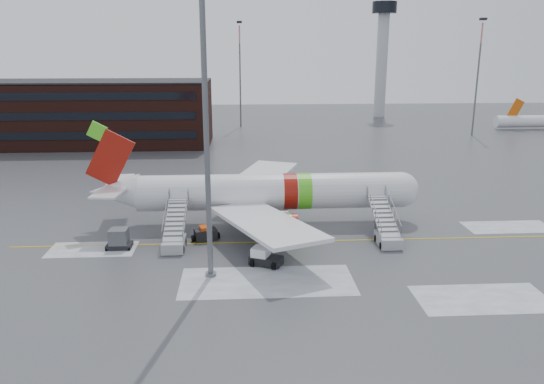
{
  "coord_description": "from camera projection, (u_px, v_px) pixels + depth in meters",
  "views": [
    {
      "loc": [
        -7.91,
        -49.31,
        18.18
      ],
      "look_at": [
        -4.87,
        2.82,
        4.0
      ],
      "focal_mm": 35.0,
      "sensor_mm": 36.0,
      "label": 1
    }
  ],
  "objects": [
    {
      "name": "light_mast_far_ne",
      "position": [
        478.0,
        70.0,
        111.17
      ],
      "size": [
        1.2,
        1.2,
        24.25
      ],
      "color": "#595B60",
      "rests_on": "ground"
    },
    {
      "name": "light_mast_near",
      "position": [
        205.0,
        101.0,
        40.08
      ],
      "size": [
        1.2,
        1.2,
        27.85
      ],
      "color": "#595B60",
      "rests_on": "ground"
    },
    {
      "name": "pushback_tug",
      "position": [
        264.0,
        257.0,
        45.87
      ],
      "size": [
        3.13,
        2.81,
        1.58
      ],
      "color": "black",
      "rests_on": "ground"
    },
    {
      "name": "airliner",
      "position": [
        262.0,
        192.0,
        56.13
      ],
      "size": [
        35.03,
        32.97,
        11.18
      ],
      "color": "white",
      "rests_on": "ground"
    },
    {
      "name": "control_tower",
      "position": [
        382.0,
        46.0,
        141.0
      ],
      "size": [
        6.4,
        6.4,
        30.0
      ],
      "color": "#B2B5BA",
      "rests_on": "ground"
    },
    {
      "name": "airstair_fwd",
      "position": [
        386.0,
        232.0,
        51.11
      ],
      "size": [
        2.05,
        7.7,
        3.48
      ],
      "color": "#A6A8AD",
      "rests_on": "ground"
    },
    {
      "name": "terminal_building",
      "position": [
        48.0,
        113.0,
        101.53
      ],
      "size": [
        62.0,
        16.11,
        12.3
      ],
      "color": "#3F1E16",
      "rests_on": "ground"
    },
    {
      "name": "baggage_tractor",
      "position": [
        206.0,
        234.0,
        51.83
      ],
      "size": [
        2.9,
        1.84,
        1.43
      ],
      "color": "black",
      "rests_on": "ground"
    },
    {
      "name": "ground",
      "position": [
        322.0,
        237.0,
        52.71
      ],
      "size": [
        260.0,
        260.0,
        0.0
      ],
      "primitive_type": "plane",
      "color": "#494C4F",
      "rests_on": "ground"
    },
    {
      "name": "uld_container",
      "position": [
        119.0,
        239.0,
        49.69
      ],
      "size": [
        2.31,
        1.78,
        1.89
      ],
      "color": "black",
      "rests_on": "ground"
    },
    {
      "name": "airstair_aft",
      "position": [
        175.0,
        236.0,
        49.98
      ],
      "size": [
        2.05,
        7.7,
        3.48
      ],
      "color": "#A2A5A9",
      "rests_on": "ground"
    },
    {
      "name": "light_mast_far_n",
      "position": [
        240.0,
        68.0,
        123.78
      ],
      "size": [
        1.2,
        1.2,
        24.25
      ],
      "color": "#595B60",
      "rests_on": "ground"
    }
  ]
}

